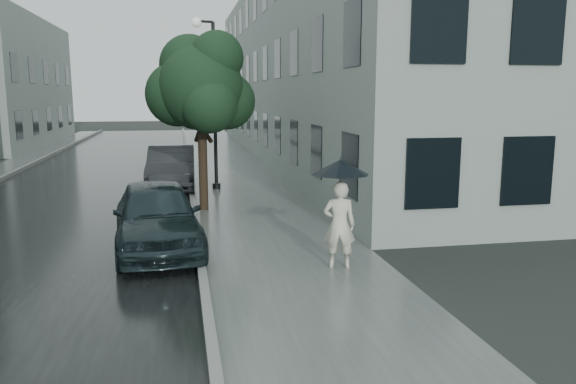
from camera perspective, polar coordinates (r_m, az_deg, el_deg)
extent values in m
plane|color=black|center=(10.11, 0.44, -8.79)|extent=(120.00, 120.00, 0.00)
cube|color=slate|center=(21.74, -5.14, 1.34)|extent=(3.50, 60.00, 0.01)
cube|color=slate|center=(21.62, -9.96, 1.38)|extent=(0.15, 60.00, 0.15)
cube|color=black|center=(21.86, -19.16, 0.87)|extent=(6.85, 60.00, 0.00)
cube|color=gray|center=(29.84, 3.52, 12.36)|extent=(7.00, 36.00, 9.00)
cube|color=black|center=(29.17, -3.27, 12.41)|extent=(0.08, 32.40, 7.20)
cube|color=black|center=(40.28, -23.38, 10.24)|extent=(0.08, 16.20, 6.40)
imported|color=beige|center=(10.53, 5.23, -3.35)|extent=(0.68, 0.52, 1.65)
cylinder|color=black|center=(10.46, 5.28, -0.31)|extent=(0.02, 0.02, 0.77)
cone|color=black|center=(10.38, 5.33, 2.54)|extent=(1.28, 1.28, 0.28)
cylinder|color=black|center=(10.36, 5.34, 3.42)|extent=(0.02, 0.02, 0.08)
cylinder|color=black|center=(10.54, 5.25, -2.53)|extent=(0.03, 0.03, 0.06)
cylinder|color=#332619|center=(15.93, -8.63, 2.66)|extent=(0.25, 0.25, 2.51)
sphere|color=#19391F|center=(15.80, -8.84, 10.42)|extent=(2.34, 2.34, 2.34)
sphere|color=#19391F|center=(16.12, -6.23, 9.18)|extent=(1.61, 1.61, 1.61)
sphere|color=#19391F|center=(16.15, -11.14, 9.72)|extent=(1.80, 1.80, 1.80)
sphere|color=#19391F|center=(15.18, -8.03, 8.74)|extent=(1.52, 1.52, 1.52)
sphere|color=#19391F|center=(16.35, -9.93, 12.58)|extent=(1.70, 1.70, 1.70)
sphere|color=#19391F|center=(15.68, -7.23, 13.41)|extent=(1.45, 1.45, 1.45)
cylinder|color=black|center=(19.28, -7.45, 8.51)|extent=(0.12, 0.12, 5.57)
cylinder|color=black|center=(19.53, -7.28, 0.61)|extent=(0.28, 0.28, 0.20)
cylinder|color=black|center=(19.34, -8.39, 16.76)|extent=(0.51, 0.19, 0.08)
sphere|color=silver|center=(19.27, -9.29, 16.62)|extent=(0.32, 0.32, 0.32)
imported|color=black|center=(12.07, -13.18, -2.33)|extent=(2.09, 4.41, 1.46)
imported|color=#222527|center=(19.77, -11.73, 2.46)|extent=(1.66, 4.47, 1.46)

